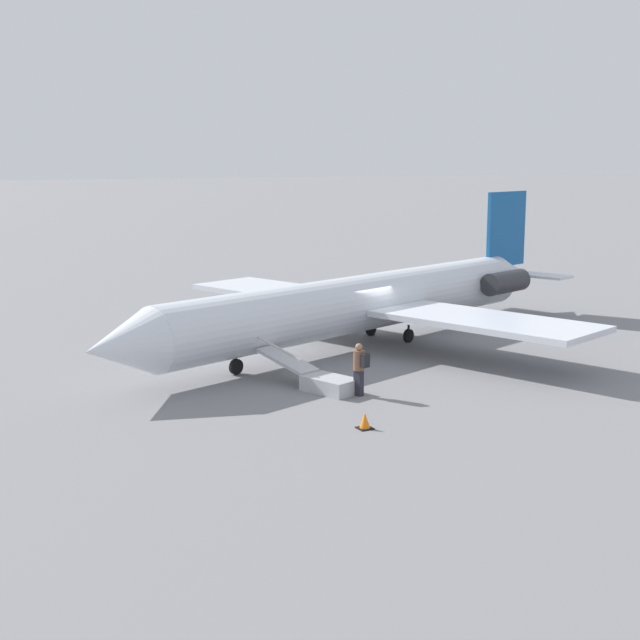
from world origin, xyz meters
TOP-DOWN VIEW (x-y plane):
  - ground_plane at (0.00, 0.00)m, footprint 600.00×600.00m
  - airplane_main at (-0.78, -0.26)m, footprint 25.36×19.66m
  - boarding_stairs at (4.66, 5.45)m, footprint 2.25×4.12m
  - passenger at (3.91, 6.70)m, footprint 0.43×0.57m
  - traffic_cone_near_stairs at (5.61, 9.86)m, footprint 0.43×0.43m

SIDE VIEW (x-z plane):
  - ground_plane at x=0.00m, z-range 0.00..0.00m
  - traffic_cone_near_stairs at x=5.61m, z-range -0.02..0.45m
  - boarding_stairs at x=4.66m, z-range -0.42..1.14m
  - passenger at x=3.91m, z-range 0.13..1.87m
  - airplane_main at x=-0.78m, z-range -1.21..4.81m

